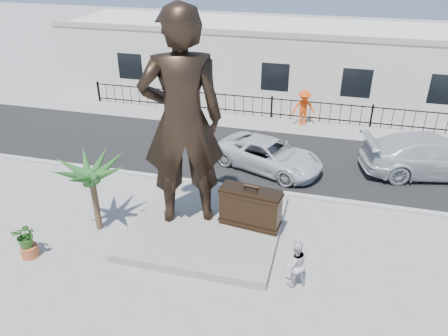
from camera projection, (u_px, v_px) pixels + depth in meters
The scene contains 16 objects.
ground at pixel (209, 257), 14.43m from camera, with size 100.00×100.00×0.00m, color #9E9991.
street at pixel (255, 153), 21.24m from camera, with size 40.00×7.00×0.01m, color black.
curb at pixel (239, 188), 18.24m from camera, with size 40.00×0.25×0.12m, color #A5A399.
far_sidewalk at pixel (269, 123), 24.65m from camera, with size 40.00×2.50×0.02m, color #9E9991.
plinth at pixel (207, 225), 15.75m from camera, with size 5.20×5.20×0.30m, color gray.
fence at pixel (272, 108), 25.05m from camera, with size 22.00×0.10×1.20m, color black.
building at pixel (283, 62), 27.87m from camera, with size 28.00×7.00×4.40m, color silver.
statue at pixel (182, 121), 14.22m from camera, with size 2.73×1.79×7.48m, color black.
suitcase at pixel (250, 207), 15.16m from camera, with size 2.09×0.67×1.47m, color black.
tourist at pixel (295, 264), 12.95m from camera, with size 0.77×0.60×1.58m, color beige.
car_white at pixel (269, 155), 19.54m from camera, with size 2.25×4.87×1.35m, color silver.
car_silver at pixel (432, 156), 19.02m from camera, with size 2.46×6.06×1.76m, color silver.
worker at pixel (304, 108), 23.87m from camera, with size 1.28×0.74×1.99m, color #FE4C0D.
palm_tree at pixel (100, 228), 15.84m from camera, with size 1.80×1.80×3.20m, color #22501D, non-canonical shape.
planter at pixel (30, 251), 14.39m from camera, with size 0.56×0.56×0.40m, color #AF542E.
shrub at pixel (26, 236), 14.09m from camera, with size 0.77×0.67×0.86m, color #2D5E1E.
Camera 1 is at (3.35, -10.81, 9.44)m, focal length 35.00 mm.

